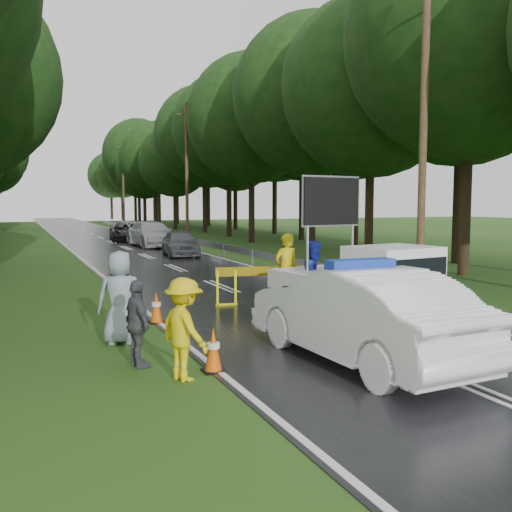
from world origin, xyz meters
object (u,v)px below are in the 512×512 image
police_sedan (359,315)px  queue_car_fourth (129,229)px  work_truck (360,284)px  queue_car_second (152,234)px  barrier (262,276)px  queue_car_first (180,243)px  officer (286,269)px  queue_car_third (126,232)px  civilian (315,276)px

police_sedan → queue_car_fourth: (3.35, 40.61, -0.21)m
work_truck → queue_car_second: bearing=79.8°
barrier → queue_car_first: bearing=92.8°
officer → queue_car_fourth: (2.02, 34.87, -0.36)m
queue_car_third → work_truck: bearing=-84.8°
work_truck → barrier: bearing=102.1°
queue_car_first → queue_car_fourth: size_ratio=1.06×
queue_car_third → queue_car_fourth: bearing=83.3°
queue_car_second → civilian: bearing=-96.4°
queue_car_second → queue_car_first: bearing=-94.8°
queue_car_fourth → queue_car_third: bearing=-108.8°
queue_car_second → officer: bearing=-97.4°
police_sedan → work_truck: size_ratio=1.14×
work_truck → queue_car_fourth: (1.45, 37.74, -0.30)m
queue_car_second → queue_car_fourth: queue_car_second is taller
work_truck → officer: work_truck is taller
work_truck → officer: bearing=92.5°
officer → civilian: (0.35, -1.06, -0.07)m
queue_car_third → officer: bearing=-85.9°
police_sedan → work_truck: (1.90, 2.87, 0.09)m
barrier → civilian: size_ratio=1.40×
police_sedan → civilian: bearing=-113.5°
officer → barrier: bearing=-30.5°
barrier → queue_car_first: size_ratio=0.63×
queue_car_third → queue_car_first: bearing=-82.4°
officer → queue_car_first: size_ratio=0.48×
barrier → officer: 0.71m
barrier → officer: bearing=-14.2°
barrier → civilian: bearing=-44.2°
civilian → queue_car_first: size_ratio=0.45×
queue_car_second → queue_car_third: bearing=91.4°
officer → queue_car_first: (1.19, 15.38, -0.30)m
officer → queue_car_third: 28.69m
queue_car_second → queue_car_fourth: size_ratio=1.43×
police_sedan → queue_car_second: 28.54m
queue_car_second → queue_car_third: queue_car_second is taller
civilian → queue_car_third: (0.34, 29.73, -0.27)m
officer → queue_car_third: (0.69, 28.68, -0.35)m
police_sedan → officer: officer is taller
work_truck → barrier: size_ratio=1.77×
police_sedan → work_truck: bearing=-127.2°
police_sedan → barrier: bearing=-100.4°
queue_car_third → queue_car_fourth: queue_car_third is taller
work_truck → civilian: bearing=88.2°
officer → queue_car_second: officer is taller
queue_car_second → queue_car_fourth: 12.21m
police_sedan → queue_car_second: size_ratio=0.94×
queue_car_first → work_truck: bearing=-85.2°
police_sedan → barrier: (0.71, 6.02, -0.03)m
police_sedan → barrier: size_ratio=2.03×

